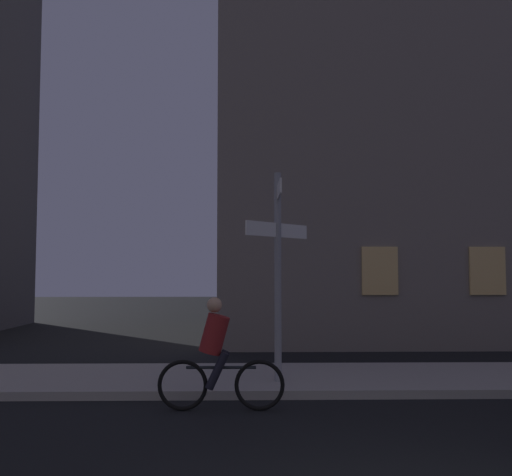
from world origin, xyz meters
TOP-DOWN VIEW (x-y plane):
  - sidewalk_kerb at (0.00, 6.30)m, footprint 40.00×2.60m
  - signpost at (-0.93, 5.76)m, footprint 1.11×1.71m
  - cyclist at (-1.88, 4.37)m, footprint 1.82×0.33m
  - building_right_block at (4.57, 14.82)m, footprint 13.51×9.58m

SIDE VIEW (x-z plane):
  - sidewalk_kerb at x=0.00m, z-range 0.00..0.14m
  - cyclist at x=-1.88m, z-range -0.06..1.55m
  - signpost at x=-0.93m, z-range 0.49..4.03m
  - building_right_block at x=4.57m, z-range 0.00..21.83m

